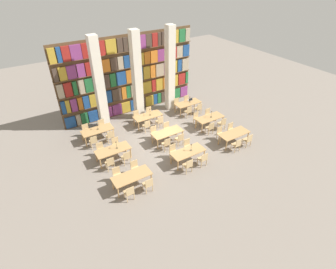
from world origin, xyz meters
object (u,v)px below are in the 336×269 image
(desk_lamp_0, at_px, (191,146))
(reading_table_4, at_px, (167,133))
(chair_13, at_px, (101,149))
(chair_10, at_px, (248,140))
(chair_4, at_px, (188,165))
(chair_16, at_px, (166,144))
(chair_24, at_px, (93,141))
(chair_3, at_px, (135,168))
(chair_9, at_px, (220,133))
(chair_12, at_px, (110,163))
(chair_28, at_px, (147,125))
(desk_lamp_4, at_px, (150,111))
(chair_35, at_px, (187,101))
(chair_26, at_px, (110,136))
(chair_0, at_px, (129,192))
(chair_34, at_px, (198,108))
(chair_7, at_px, (188,146))
(desk_lamp_1, at_px, (116,144))
(chair_20, at_px, (210,128))
(chair_23, at_px, (208,114))
(chair_22, at_px, (222,123))
(chair_32, at_px, (188,111))
(reading_table_1, at_px, (188,153))
(chair_30, at_px, (160,121))
(chair_6, at_px, (203,159))
(chair_18, at_px, (180,139))
(laptop, at_px, (190,100))
(chair_17, at_px, (155,132))
(reading_table_7, at_px, (148,117))
(chair_5, at_px, (174,151))
(chair_14, at_px, (126,157))
(chair_2, at_px, (148,184))
(chair_27, at_px, (102,126))
(reading_table_0, at_px, (132,177))
(chair_8, at_px, (237,145))
(reading_table_5, at_px, (210,118))
(desk_lamp_3, at_px, (97,125))
(desk_lamp_2, at_px, (212,113))
(chair_19, at_px, (167,128))
(chair_1, at_px, (117,175))
(reading_table_6, at_px, (97,131))
(chair_15, at_px, (116,144))
(desk_lamp_5, at_px, (190,98))
(reading_table_8, at_px, (188,104))
(pillar_right, at_px, (170,70))
(pillar_left, at_px, (99,85))
(reading_table_2, at_px, (234,134))

(desk_lamp_0, distance_m, reading_table_4, 2.29)
(chair_13, bearing_deg, chair_10, 154.31)
(chair_4, relative_size, chair_16, 1.00)
(chair_16, height_order, chair_24, same)
(chair_3, bearing_deg, chair_4, 152.24)
(chair_9, relative_size, chair_12, 1.00)
(chair_16, xyz_separation_m, chair_28, (-0.03, 2.39, 0.00))
(desk_lamp_4, height_order, chair_35, desk_lamp_4)
(chair_26, bearing_deg, reading_table_4, -30.84)
(chair_0, xyz_separation_m, chair_34, (7.75, 4.85, 0.00))
(chair_7, relative_size, desk_lamp_1, 1.83)
(chair_20, bearing_deg, chair_23, 54.13)
(desk_lamp_1, distance_m, chair_22, 7.13)
(chair_9, relative_size, chair_32, 1.00)
(reading_table_1, xyz_separation_m, chair_30, (0.50, 3.93, -0.17))
(chair_6, height_order, chair_23, same)
(chair_18, distance_m, laptop, 4.71)
(chair_17, distance_m, desk_lamp_4, 1.87)
(chair_17, xyz_separation_m, reading_table_7, (0.45, 1.69, 0.17))
(chair_5, height_order, chair_14, same)
(chair_7, xyz_separation_m, chair_24, (-4.51, 3.33, 0.00))
(chair_0, xyz_separation_m, chair_2, (0.99, 0.00, 0.00))
(chair_27, height_order, chair_28, same)
(reading_table_1, xyz_separation_m, chair_9, (2.99, 0.70, -0.17))
(reading_table_0, distance_m, chair_5, 3.08)
(chair_8, distance_m, reading_table_5, 2.98)
(chair_24, xyz_separation_m, desk_lamp_3, (0.57, 0.74, 0.59))
(chair_23, bearing_deg, chair_28, -12.71)
(chair_13, bearing_deg, chair_4, 132.41)
(desk_lamp_2, bearing_deg, chair_7, -153.00)
(chair_3, distance_m, desk_lamp_4, 5.11)
(chair_14, xyz_separation_m, chair_19, (3.47, 1.31, 0.00))
(reading_table_0, bearing_deg, desk_lamp_3, 89.73)
(chair_1, xyz_separation_m, chair_16, (3.48, 0.95, 0.00))
(reading_table_7, bearing_deg, reading_table_6, 178.25)
(reading_table_0, height_order, chair_0, chair_0)
(reading_table_4, bearing_deg, chair_15, 165.03)
(chair_20, relative_size, desk_lamp_5, 1.99)
(chair_4, distance_m, chair_16, 2.24)
(chair_28, xyz_separation_m, desk_lamp_4, (0.64, 0.68, 0.59))
(chair_13, height_order, chair_23, same)
(chair_27, bearing_deg, chair_14, 89.67)
(reading_table_8, bearing_deg, desk_lamp_5, 9.37)
(reading_table_1, height_order, desk_lamp_5, desk_lamp_5)
(pillar_right, height_order, chair_27, pillar_right)
(chair_7, distance_m, reading_table_8, 4.94)
(pillar_left, xyz_separation_m, desk_lamp_5, (6.14, -1.18, -1.98))
(reading_table_2, height_order, chair_14, chair_14)
(chair_6, height_order, chair_20, same)
(chair_2, relative_size, chair_30, 1.00)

